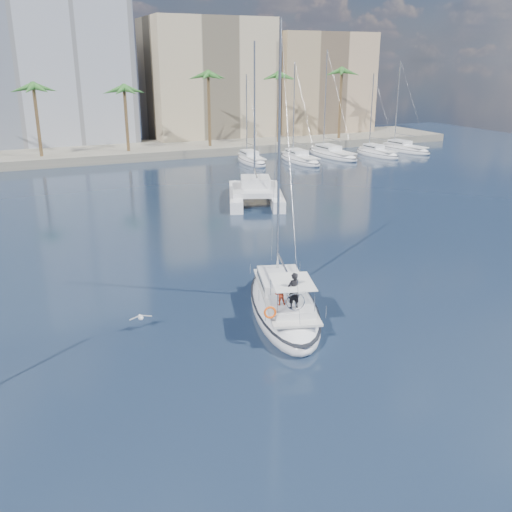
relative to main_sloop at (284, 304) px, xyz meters
name	(u,v)px	position (x,y,z in m)	size (l,w,h in m)	color
ground	(264,326)	(-1.70, -1.08, -0.52)	(160.00, 160.00, 0.00)	black
quay	(87,154)	(-1.70, 59.92, 0.08)	(120.00, 14.00, 1.20)	gray
building_beige	(207,82)	(20.30, 68.92, 9.48)	(20.00, 14.00, 20.00)	tan
building_tan_right	(316,86)	(40.30, 66.92, 8.48)	(18.00, 12.00, 18.00)	tan
palm_centre	(84,85)	(-1.70, 55.92, 9.77)	(3.60, 3.60, 12.30)	brown
palm_right	(307,81)	(32.30, 55.92, 9.77)	(3.60, 3.60, 12.30)	brown
main_sloop	(284,304)	(0.00, 0.00, 0.00)	(6.58, 11.50, 16.27)	white
catamaran	(255,191)	(9.45, 24.87, 0.58)	(8.50, 11.42, 15.17)	white
seagull	(141,317)	(-7.79, 1.16, 0.21)	(1.19, 0.51, 0.22)	silver
moored_yacht_a	(251,163)	(18.30, 45.92, -0.52)	(2.72, 9.35, 11.90)	white
moored_yacht_b	(300,162)	(24.80, 43.92, -0.52)	(3.14, 10.78, 13.72)	white
moored_yacht_c	(332,157)	(31.30, 45.92, -0.52)	(3.55, 12.21, 15.54)	white
moored_yacht_d	(377,156)	(37.80, 43.92, -0.52)	(2.72, 9.35, 11.90)	white
moored_yacht_e	(404,151)	(44.30, 45.92, -0.52)	(3.14, 10.78, 13.72)	white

